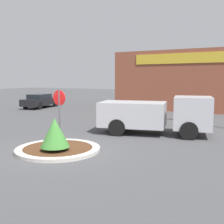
% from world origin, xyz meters
% --- Properties ---
extents(ground_plane, '(120.00, 120.00, 0.00)m').
position_xyz_m(ground_plane, '(0.00, 0.00, 0.00)').
color(ground_plane, '#474749').
extents(traffic_island, '(3.51, 3.51, 0.14)m').
position_xyz_m(traffic_island, '(0.00, 0.00, 0.07)').
color(traffic_island, '#BCB7AD').
rests_on(traffic_island, ground_plane).
extents(stop_sign, '(0.66, 0.07, 2.53)m').
position_xyz_m(stop_sign, '(-0.30, 0.50, 1.73)').
color(stop_sign, '#4C4C51').
rests_on(stop_sign, ground_plane).
extents(island_shrub, '(1.16, 1.16, 1.30)m').
position_xyz_m(island_shrub, '(0.20, -0.42, 0.87)').
color(island_shrub, brown).
rests_on(island_shrub, traffic_island).
extents(utility_truck, '(6.19, 3.43, 2.07)m').
position_xyz_m(utility_truck, '(2.32, 5.29, 1.10)').
color(utility_truck, '#B2B2B7').
rests_on(utility_truck, ground_plane).
extents(storefront_building, '(15.67, 6.07, 5.59)m').
position_xyz_m(storefront_building, '(1.87, 19.03, 2.80)').
color(storefront_building, brown).
rests_on(storefront_building, ground_plane).
extents(parked_sedan_black, '(2.59, 5.01, 1.43)m').
position_xyz_m(parked_sedan_black, '(-12.83, 12.66, 0.74)').
color(parked_sedan_black, black).
rests_on(parked_sedan_black, ground_plane).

